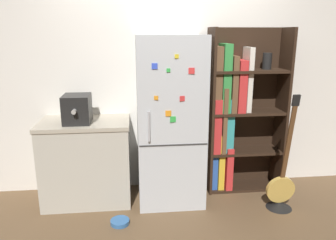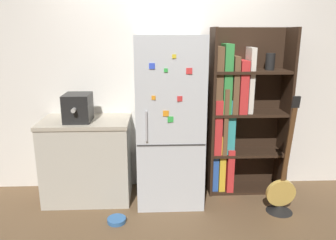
{
  "view_description": "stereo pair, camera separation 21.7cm",
  "coord_description": "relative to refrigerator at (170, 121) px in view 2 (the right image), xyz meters",
  "views": [
    {
      "loc": [
        -0.38,
        -3.25,
        1.81
      ],
      "look_at": [
        -0.02,
        0.15,
        0.9
      ],
      "focal_mm": 35.0,
      "sensor_mm": 36.0,
      "label": 1
    },
    {
      "loc": [
        -0.16,
        -3.26,
        1.81
      ],
      "look_at": [
        -0.02,
        0.15,
        0.9
      ],
      "focal_mm": 35.0,
      "sensor_mm": 36.0,
      "label": 2
    }
  ],
  "objects": [
    {
      "name": "espresso_machine",
      "position": [
        -0.96,
        -0.02,
        0.16
      ],
      "size": [
        0.27,
        0.37,
        0.29
      ],
      "color": "black",
      "rests_on": "kitchen_counter"
    },
    {
      "name": "guitar",
      "position": [
        1.13,
        -0.38,
        -0.71
      ],
      "size": [
        0.3,
        0.29,
        1.25
      ],
      "color": "black",
      "rests_on": "ground_plane"
    },
    {
      "name": "wall_back",
      "position": [
        0.0,
        0.36,
        0.4
      ],
      "size": [
        8.0,
        0.05,
        2.6
      ],
      "color": "white",
      "rests_on": "ground_plane"
    },
    {
      "name": "pet_bowl",
      "position": [
        -0.55,
        -0.5,
        -0.87
      ],
      "size": [
        0.19,
        0.19,
        0.04
      ],
      "color": "#3366A5",
      "rests_on": "ground_plane"
    },
    {
      "name": "ground_plane",
      "position": [
        0.0,
        -0.12,
        -0.9
      ],
      "size": [
        16.0,
        16.0,
        0.0
      ],
      "primitive_type": "plane",
      "color": "brown"
    },
    {
      "name": "kitchen_counter",
      "position": [
        -0.9,
        0.04,
        -0.44
      ],
      "size": [
        0.94,
        0.6,
        0.91
      ],
      "color": "#BCB7A8",
      "rests_on": "ground_plane"
    },
    {
      "name": "refrigerator",
      "position": [
        0.0,
        0.0,
        0.0
      ],
      "size": [
        0.69,
        0.69,
        1.79
      ],
      "color": "silver",
      "rests_on": "ground_plane"
    },
    {
      "name": "bookshelf",
      "position": [
        0.77,
        0.19,
        0.01
      ],
      "size": [
        0.88,
        0.35,
        1.87
      ],
      "color": "black",
      "rests_on": "ground_plane"
    }
  ]
}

